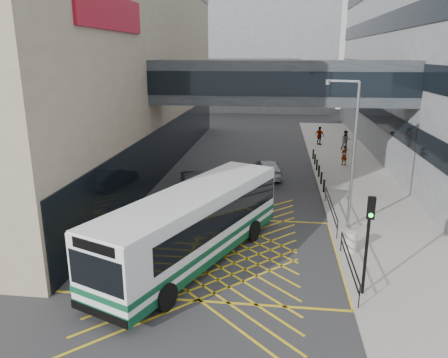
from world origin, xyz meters
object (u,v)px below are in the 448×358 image
(car_white, at_px, (155,252))
(street_lamp, at_px, (351,147))
(car_silver, at_px, (267,168))
(pedestrian_c, at_px, (320,136))
(traffic_light, at_px, (368,232))
(pedestrian_b, at_px, (346,140))
(car_dark, at_px, (194,180))
(bus, at_px, (195,224))
(pedestrian_a, at_px, (344,155))
(litter_bin, at_px, (351,242))

(car_white, xyz_separation_m, street_lamp, (9.31, 5.35, 4.07))
(car_silver, distance_m, pedestrian_c, 13.81)
(traffic_light, distance_m, pedestrian_b, 28.16)
(car_white, height_order, car_dark, car_dark)
(bus, bearing_deg, car_white, -136.38)
(traffic_light, bearing_deg, car_silver, 109.25)
(car_dark, bearing_deg, street_lamp, 130.01)
(car_silver, bearing_deg, pedestrian_c, -123.23)
(car_white, bearing_deg, pedestrian_a, -101.42)
(bus, bearing_deg, street_lamp, 54.93)
(car_silver, xyz_separation_m, pedestrian_c, (5.19, 12.79, 0.38))
(litter_bin, height_order, pedestrian_b, pedestrian_b)
(street_lamp, distance_m, pedestrian_c, 23.30)
(car_silver, bearing_deg, pedestrian_a, -158.94)
(car_dark, bearing_deg, pedestrian_c, -138.85)
(car_dark, bearing_deg, car_white, 74.19)
(car_silver, height_order, pedestrian_c, pedestrian_c)
(traffic_light, height_order, litter_bin, traffic_light)
(car_silver, height_order, pedestrian_b, pedestrian_b)
(car_silver, distance_m, pedestrian_a, 7.70)
(bus, height_order, car_silver, bus)
(pedestrian_b, bearing_deg, traffic_light, -94.58)
(bus, height_order, pedestrian_c, bus)
(pedestrian_c, bearing_deg, car_silver, 108.60)
(car_dark, relative_size, pedestrian_c, 2.39)
(litter_bin, bearing_deg, pedestrian_b, 82.54)
(car_silver, relative_size, pedestrian_c, 2.50)
(car_silver, distance_m, litter_bin, 14.13)
(car_white, distance_m, pedestrian_a, 22.66)
(pedestrian_a, distance_m, pedestrian_c, 8.79)
(litter_bin, xyz_separation_m, pedestrian_b, (3.13, 23.91, 0.46))
(bus, relative_size, car_white, 3.14)
(litter_bin, distance_m, pedestrian_c, 26.22)
(car_dark, height_order, pedestrian_c, pedestrian_c)
(traffic_light, xyz_separation_m, pedestrian_b, (3.26, 27.92, -1.73))
(bus, relative_size, street_lamp, 1.54)
(car_silver, distance_m, street_lamp, 11.88)
(car_dark, height_order, pedestrian_b, pedestrian_b)
(traffic_light, bearing_deg, litter_bin, 93.56)
(pedestrian_b, bearing_deg, car_dark, -128.84)
(bus, relative_size, pedestrian_b, 6.33)
(car_dark, bearing_deg, bus, 83.61)
(pedestrian_b, bearing_deg, litter_bin, -95.39)
(pedestrian_a, bearing_deg, bus, 29.72)
(bus, height_order, car_dark, bus)
(car_silver, xyz_separation_m, traffic_light, (4.30, -17.42, 2.11))
(bus, distance_m, car_silver, 15.22)
(car_dark, height_order, traffic_light, traffic_light)
(traffic_light, relative_size, pedestrian_a, 2.43)
(car_dark, relative_size, pedestrian_a, 2.70)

